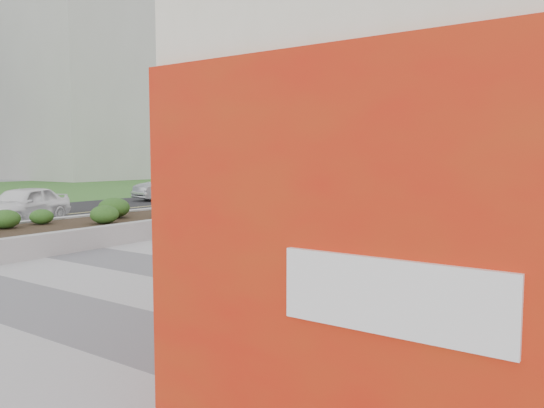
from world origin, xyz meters
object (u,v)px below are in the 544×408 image
Objects in this scene: planter at (182,214)px; car_white at (23,205)px; car_silver at (172,187)px; car_dark at (252,183)px; skateboarder at (402,204)px; traffic_signal_near at (301,149)px; traffic_signal_far at (168,150)px.

car_white is (-5.02, -2.75, 0.24)m from planter.
car_dark is at bearing 96.51° from car_silver.
skateboarder is 17.44m from car_dark.
traffic_signal_near is 1.00× the size of traffic_signal_far.
traffic_signal_far reaches higher than car_dark.
car_white is at bearing -59.55° from car_silver.
traffic_signal_near is 1.09× the size of car_white.
skateboarder is at bearing -14.12° from car_dark.
car_white is (5.90, -12.75, -2.10)m from traffic_signal_far.
traffic_signal_near is at bearing 33.57° from car_silver.
skateboarder is at bearing 32.56° from planter.
car_dark is (3.14, 4.37, -2.08)m from traffic_signal_far.
skateboarder is at bearing 8.94° from car_white.
car_silver is at bearing 86.01° from car_white.
car_silver is 0.91× the size of car_dark.
planter is 15.00m from traffic_signal_far.
traffic_signal_near is at bearing -10.04° from car_dark.
traffic_signal_far is 5.77m from car_dark.
car_white is 0.83× the size of car_dark.
traffic_signal_far is 2.74× the size of skateboarder.
car_silver is (-3.45, 10.65, 0.04)m from car_white.
traffic_signal_near reaches higher than car_dark.
car_silver is at bearing 156.18° from skateboarder.
traffic_signal_near is 0.99× the size of car_silver.
car_dark is (-7.79, 14.37, 0.26)m from planter.
planter is at bearing -39.04° from car_dark.
car_silver is (-14.68, 3.94, -0.07)m from skateboarder.
traffic_signal_far is at bearing 137.54° from planter.
car_white is at bearing -151.32° from planter.
traffic_signal_near is (-1.73, 10.50, 2.34)m from planter.
planter is at bearing -80.65° from traffic_signal_near.
planter is 10.90m from traffic_signal_near.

